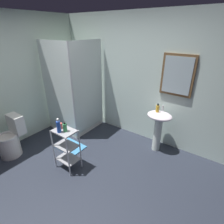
{
  "coord_description": "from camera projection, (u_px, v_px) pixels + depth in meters",
  "views": [
    {
      "loc": [
        1.65,
        -1.33,
        2.19
      ],
      "look_at": [
        0.2,
        0.7,
        1.0
      ],
      "focal_mm": 28.22,
      "sensor_mm": 36.0,
      "label": 1
    }
  ],
  "objects": [
    {
      "name": "wall_back",
      "position": [
        137.0,
        79.0,
        3.6
      ],
      "size": [
        4.2,
        0.14,
        2.5
      ],
      "color": "silver",
      "rests_on": "ground_plane"
    },
    {
      "name": "hand_soap_bottle",
      "position": [
        158.0,
        108.0,
        3.19
      ],
      "size": [
        0.06,
        0.06,
        0.16
      ],
      "color": "gold",
      "rests_on": "pedestal_sink"
    },
    {
      "name": "shampoo_bottle_blue",
      "position": [
        59.0,
        126.0,
        2.68
      ],
      "size": [
        0.06,
        0.06,
        0.23
      ],
      "color": "blue",
      "rests_on": "storage_cart"
    },
    {
      "name": "body_wash_bottle_green",
      "position": [
        65.0,
        127.0,
        2.71
      ],
      "size": [
        0.06,
        0.06,
        0.16
      ],
      "color": "#389A55",
      "rests_on": "storage_cart"
    },
    {
      "name": "sink_faucet",
      "position": [
        163.0,
        108.0,
        3.26
      ],
      "size": [
        0.03,
        0.03,
        0.1
      ],
      "primitive_type": "cylinder",
      "color": "silver",
      "rests_on": "pedestal_sink"
    },
    {
      "name": "ground_plane",
      "position": [
        76.0,
        182.0,
        2.79
      ],
      "size": [
        4.2,
        4.2,
        0.02
      ],
      "primitive_type": "cube",
      "color": "#252A36"
    },
    {
      "name": "toilet",
      "position": [
        11.0,
        140.0,
        3.28
      ],
      "size": [
        0.37,
        0.49,
        0.76
      ],
      "color": "white",
      "rests_on": "ground_plane"
    },
    {
      "name": "rinse_cup",
      "position": [
        60.0,
        126.0,
        2.81
      ],
      "size": [
        0.08,
        0.08,
        0.09
      ],
      "primitive_type": "cylinder",
      "color": "#B24742",
      "rests_on": "storage_cart"
    },
    {
      "name": "pedestal_sink",
      "position": [
        159.0,
        124.0,
        3.29
      ],
      "size": [
        0.46,
        0.37,
        0.81
      ],
      "color": "white",
      "rests_on": "ground_plane"
    },
    {
      "name": "bath_mat",
      "position": [
        70.0,
        146.0,
        3.6
      ],
      "size": [
        0.6,
        0.4,
        0.02
      ],
      "primitive_type": "cube",
      "color": "teal",
      "rests_on": "ground_plane"
    },
    {
      "name": "storage_cart",
      "position": [
        66.0,
        146.0,
        2.89
      ],
      "size": [
        0.38,
        0.28,
        0.74
      ],
      "color": "silver",
      "rests_on": "ground_plane"
    },
    {
      "name": "shower_stall",
      "position": [
        76.0,
        110.0,
        4.11
      ],
      "size": [
        0.92,
        0.92,
        2.0
      ],
      "color": "white",
      "rests_on": "ground_plane"
    }
  ]
}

